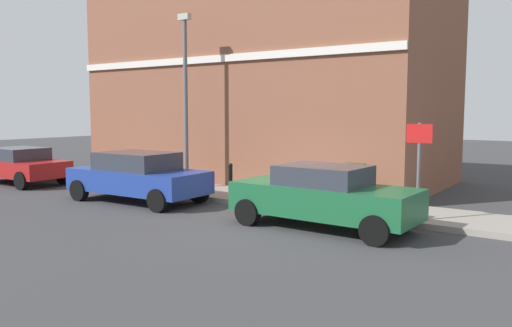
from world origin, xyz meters
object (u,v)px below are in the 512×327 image
Objects in this scene: car_green at (324,196)px; bollard_far_kerb at (231,179)px; bollard_near_cabinet at (299,180)px; street_sign at (419,157)px; car_red at (19,165)px; car_blue at (138,176)px; lamppost at (186,93)px; utility_cabinet at (353,186)px.

bollard_far_kerb is at bearing -18.68° from car_green.
street_sign is (-1.03, -3.79, 0.96)m from bollard_near_cabinet.
car_red is 3.86× the size of bollard_far_kerb.
car_red is at bearing 97.98° from bollard_far_kerb.
car_blue reaches higher than bollard_far_kerb.
lamppost is (0.85, 8.03, 1.64)m from street_sign.
utility_cabinet is 6.54m from lamppost.
car_red reaches higher than utility_cabinet.
car_green is at bearing -172.90° from utility_cabinet.
car_red is 1.75× the size of street_sign.
car_blue reaches higher than utility_cabinet.
bollard_near_cabinet is 1.00× the size of bollard_far_kerb.
street_sign is 8.24m from lamppost.
utility_cabinet is 1.11× the size of bollard_far_kerb.
bollard_near_cabinet is (2.43, -4.16, -0.07)m from car_blue.
bollard_far_kerb is 3.71m from lamppost.
car_green reaches higher than car_red.
car_red is 10.92m from bollard_near_cabinet.
bollard_far_kerb is (-0.94, 3.48, 0.02)m from utility_cabinet.
car_blue is at bearing 1.55° from car_green.
bollard_far_kerb is 5.60m from street_sign.
street_sign is at bearing -140.18° from car_green.
car_green is 4.20× the size of bollard_near_cabinet.
bollard_near_cabinet is 0.45× the size of street_sign.
bollard_near_cabinet is at bearing 74.75° from street_sign.
bollard_near_cabinet is at bearing -59.17° from bollard_far_kerb.
lamppost is (-0.08, 5.99, 2.62)m from utility_cabinet.
bollard_near_cabinet is (0.10, 1.75, 0.02)m from utility_cabinet.
car_green is 2.41m from street_sign.
lamppost is (2.11, -6.43, 2.59)m from car_red.
bollard_far_kerb is 0.18× the size of lamppost.
car_red is 3.49× the size of utility_cabinet.
lamppost is at bearing -162.59° from car_red.
car_red is 0.70× the size of lamppost.
lamppost is (2.25, 0.08, 2.52)m from car_blue.
car_blue is at bearing 178.03° from car_red.
car_blue is 0.77× the size of lamppost.
utility_cabinet is (2.32, 0.29, -0.08)m from car_green.
car_blue is 8.12m from street_sign.
bollard_near_cabinet is (2.29, -10.68, -0.01)m from car_red.
utility_cabinet is (2.33, -5.91, -0.10)m from car_blue.
car_red is 9.03m from bollard_far_kerb.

